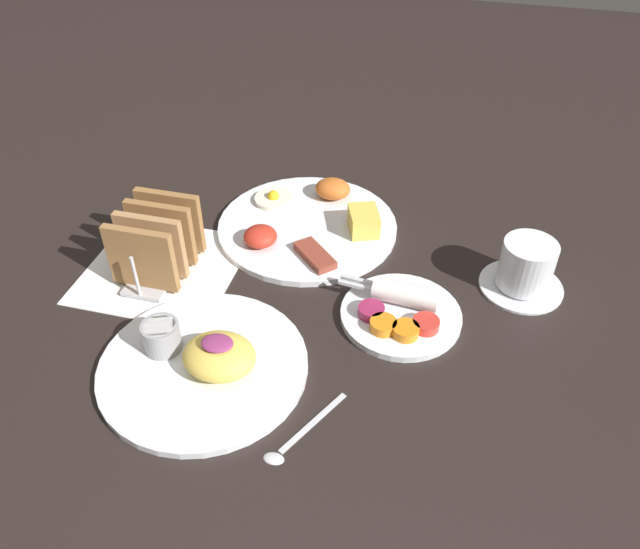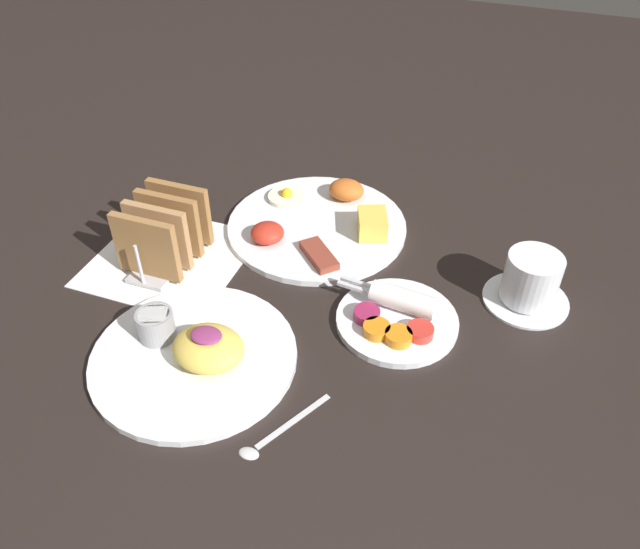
% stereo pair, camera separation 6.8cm
% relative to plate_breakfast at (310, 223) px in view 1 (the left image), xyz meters
% --- Properties ---
extents(ground_plane, '(3.00, 3.00, 0.00)m').
position_rel_plate_breakfast_xyz_m(ground_plane, '(-0.00, -0.20, -0.01)').
color(ground_plane, black).
extents(napkin_flat, '(0.22, 0.22, 0.00)m').
position_rel_plate_breakfast_xyz_m(napkin_flat, '(-0.19, -0.16, -0.01)').
color(napkin_flat, white).
rests_on(napkin_flat, ground_plane).
extents(plate_breakfast, '(0.29, 0.29, 0.05)m').
position_rel_plate_breakfast_xyz_m(plate_breakfast, '(0.00, 0.00, 0.00)').
color(plate_breakfast, white).
rests_on(plate_breakfast, ground_plane).
extents(plate_condiments, '(0.18, 0.17, 0.04)m').
position_rel_plate_breakfast_xyz_m(plate_condiments, '(0.17, -0.17, 0.00)').
color(plate_condiments, white).
rests_on(plate_condiments, ground_plane).
extents(plate_foreground, '(0.26, 0.26, 0.06)m').
position_rel_plate_breakfast_xyz_m(plate_foreground, '(-0.05, -0.32, 0.00)').
color(plate_foreground, white).
rests_on(plate_foreground, ground_plane).
extents(toast_rack, '(0.10, 0.15, 0.10)m').
position_rel_plate_breakfast_xyz_m(toast_rack, '(-0.19, -0.16, 0.04)').
color(toast_rack, '#B7B7BC').
rests_on(toast_rack, ground_plane).
extents(coffee_cup, '(0.12, 0.12, 0.08)m').
position_rel_plate_breakfast_xyz_m(coffee_cup, '(0.33, -0.06, 0.03)').
color(coffee_cup, white).
rests_on(coffee_cup, ground_plane).
extents(teaspoon, '(0.07, 0.12, 0.01)m').
position_rel_plate_breakfast_xyz_m(teaspoon, '(0.09, -0.40, -0.01)').
color(teaspoon, silver).
rests_on(teaspoon, ground_plane).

